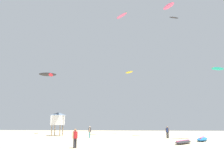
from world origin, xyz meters
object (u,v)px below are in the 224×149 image
at_px(person_midground, 167,131).
at_px(kite_aloft_7, 129,72).
at_px(kite_grounded_near, 202,139).
at_px(kite_aloft_0, 169,6).
at_px(person_foreground, 75,137).
at_px(kite_grounded_mid, 183,142).
at_px(kite_aloft_3, 51,75).
at_px(kite_aloft_6, 48,74).
at_px(kite_aloft_8, 218,69).
at_px(lifeguard_tower, 58,118).
at_px(kite_aloft_2, 122,16).
at_px(kite_aloft_4, 174,18).
at_px(person_left, 90,131).

height_order(person_midground, kite_aloft_7, kite_aloft_7).
distance_m(kite_grounded_near, kite_aloft_0, 24.19).
xyz_separation_m(person_foreground, kite_grounded_mid, (10.40, 5.55, -0.79)).
xyz_separation_m(person_midground, kite_aloft_0, (1.59, 2.73, 21.96)).
distance_m(kite_aloft_3, kite_aloft_6, 8.87).
xyz_separation_m(kite_aloft_0, kite_aloft_6, (-28.95, 16.56, -8.44)).
distance_m(person_midground, kite_aloft_8, 22.32).
bearing_deg(kite_aloft_0, lifeguard_tower, 174.70).
bearing_deg(kite_grounded_mid, kite_grounded_near, 56.55).
xyz_separation_m(person_foreground, kite_aloft_3, (-13.47, 27.24, 11.72)).
bearing_deg(kite_aloft_3, kite_aloft_0, -19.50).
bearing_deg(kite_aloft_2, kite_aloft_6, 147.39).
bearing_deg(kite_grounded_near, kite_aloft_4, 87.67).
distance_m(kite_aloft_0, kite_aloft_8, 18.05).
bearing_deg(kite_aloft_8, person_midground, -133.05).
height_order(kite_aloft_2, kite_aloft_3, kite_aloft_2).
height_order(person_midground, kite_aloft_2, kite_aloft_2).
xyz_separation_m(person_foreground, person_left, (-1.94, 15.39, 0.03)).
height_order(kite_aloft_3, kite_aloft_7, kite_aloft_7).
bearing_deg(kite_aloft_6, person_foreground, -63.48).
relative_size(person_midground, kite_aloft_6, 0.39).
xyz_separation_m(kite_aloft_0, kite_aloft_2, (-8.80, 3.67, 0.42)).
height_order(person_left, kite_aloft_7, kite_aloft_7).
xyz_separation_m(person_foreground, kite_aloft_7, (3.73, 29.78, 12.43)).
relative_size(kite_grounded_mid, lifeguard_tower, 0.83).
height_order(kite_aloft_4, kite_aloft_7, kite_aloft_4).
bearing_deg(person_left, lifeguard_tower, 136.18).
bearing_deg(person_midground, kite_aloft_0, 178.61).
height_order(kite_grounded_mid, kite_aloft_6, kite_aloft_6).
distance_m(person_left, kite_aloft_8, 30.74).
xyz_separation_m(kite_aloft_0, kite_aloft_7, (-7.79, 11.39, -9.57)).
height_order(person_foreground, person_midground, person_midground).
distance_m(person_left, kite_aloft_4, 34.40).
relative_size(person_foreground, kite_grounded_near, 0.39).
relative_size(kite_aloft_0, kite_aloft_2, 0.92).
bearing_deg(kite_aloft_7, kite_grounded_near, -63.00).
bearing_deg(kite_aloft_6, kite_aloft_2, -32.61).
bearing_deg(person_midground, kite_grounded_mid, 31.54).
relative_size(person_left, kite_aloft_7, 0.82).
bearing_deg(kite_aloft_3, kite_aloft_8, 3.04).
height_order(kite_aloft_0, kite_aloft_2, kite_aloft_2).
height_order(person_left, kite_aloft_3, kite_aloft_3).
bearing_deg(kite_aloft_3, lifeguard_tower, -56.88).
bearing_deg(lifeguard_tower, person_left, -34.98).
bearing_deg(kite_aloft_6, kite_aloft_0, -29.77).
distance_m(kite_aloft_0, kite_aloft_6, 34.41).
height_order(person_foreground, kite_aloft_4, kite_aloft_4).
bearing_deg(person_midground, kite_aloft_7, -127.49).
distance_m(lifeguard_tower, kite_aloft_6, 20.48).
bearing_deg(kite_grounded_near, kite_aloft_8, 64.57).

